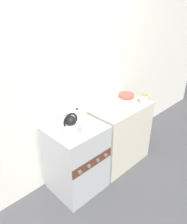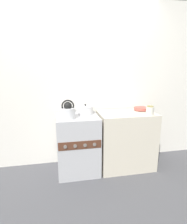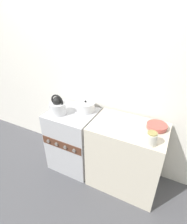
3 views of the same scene
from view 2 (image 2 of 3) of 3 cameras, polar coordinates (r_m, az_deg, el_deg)
ground_plane at (r=2.57m, az=-4.20°, el=-21.51°), size 12.00×12.00×0.00m
wall_back at (r=2.72m, az=-6.20°, el=8.72°), size 7.00×0.06×2.50m
stove at (r=2.59m, az=-5.08°, el=-10.41°), size 0.58×0.56×0.85m
counter at (r=2.75m, az=10.41°, el=-8.97°), size 0.82×0.54×0.86m
kettle at (r=2.33m, az=-8.27°, el=0.20°), size 0.24×0.20×0.25m
cooking_pot at (r=2.57m, az=-2.66°, el=0.76°), size 0.24×0.24×0.14m
enamel_bowl at (r=2.81m, az=15.24°, el=1.06°), size 0.21×0.21×0.05m
storage_jar at (r=2.55m, az=17.95°, el=0.44°), size 0.10×0.10×0.13m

